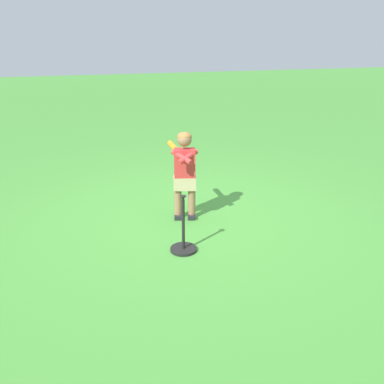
# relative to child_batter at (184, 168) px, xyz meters

# --- Properties ---
(ground_plane) EXTENTS (40.00, 40.00, 0.00)m
(ground_plane) POSITION_rel_child_batter_xyz_m (-0.08, 0.05, -0.65)
(ground_plane) COLOR #479338
(child_batter) EXTENTS (0.32, 0.64, 1.08)m
(child_batter) POSITION_rel_child_batter_xyz_m (0.00, 0.00, 0.00)
(child_batter) COLOR #232328
(child_batter) RESTS_ON ground
(batting_tee) EXTENTS (0.28, 0.28, 0.62)m
(batting_tee) POSITION_rel_child_batter_xyz_m (0.24, 0.81, -0.55)
(batting_tee) COLOR black
(batting_tee) RESTS_ON ground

